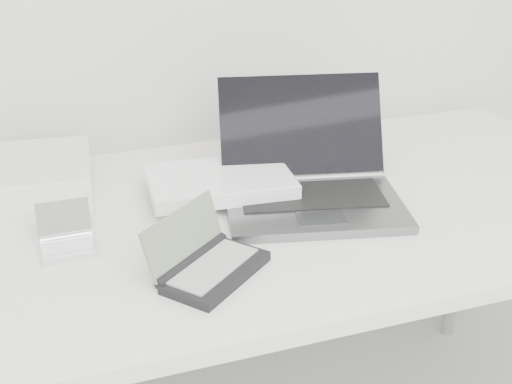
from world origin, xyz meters
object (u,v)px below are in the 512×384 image
object	(u,v)px
netbook_open_white	(34,195)
palmtop_charcoal	(206,263)
desk	(263,229)
laptop_large	(272,182)

from	to	relation	value
netbook_open_white	palmtop_charcoal	distance (m)	0.46
desk	palmtop_charcoal	distance (m)	0.27
laptop_large	palmtop_charcoal	distance (m)	0.32
desk	netbook_open_white	bearing A→B (deg)	157.31
desk	laptop_large	distance (m)	0.10
desk	netbook_open_white	world-z (taller)	netbook_open_white
laptop_large	desk	bearing A→B (deg)	-115.94
laptop_large	netbook_open_white	xyz separation A→B (m)	(-0.47, 0.14, -0.02)
laptop_large	netbook_open_white	world-z (taller)	laptop_large
desk	palmtop_charcoal	xyz separation A→B (m)	(-0.17, -0.20, 0.07)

